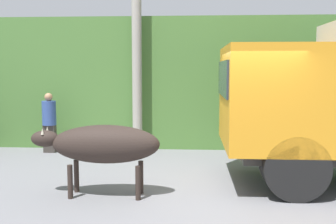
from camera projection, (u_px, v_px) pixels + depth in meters
The scene contains 6 objects.
ground_plane at pixel (223, 191), 7.12m from camera, with size 60.00×60.00×0.00m, color slate.
hillside_embankment at pixel (210, 81), 13.26m from camera, with size 32.00×5.36×3.63m.
building_backdrop at pixel (130, 94), 12.34m from camera, with size 4.88×2.70×2.86m.
brown_cow at pixel (103, 145), 6.79m from camera, with size 2.26×0.67×1.25m.
pedestrian_on_hill at pixel (49, 120), 10.41m from camera, with size 0.36×0.36×1.59m.
utility_pole at pixel (137, 20), 10.23m from camera, with size 0.90×0.26×6.77m.
Camera 1 is at (-0.57, -6.97, 2.21)m, focal length 42.00 mm.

